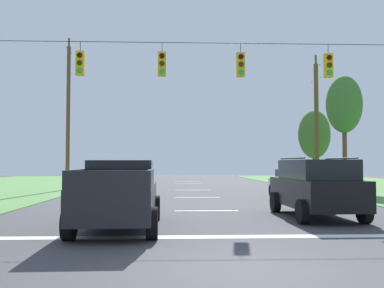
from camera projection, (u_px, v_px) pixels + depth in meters
The scene contains 15 objects.
ground_plane at pixel (247, 273), 7.31m from camera, with size 120.00×120.00×0.00m, color #3D3D42.
stop_bar_stripe at pixel (223, 237), 10.93m from camera, with size 14.30×0.45×0.01m, color white.
lane_dash_0 at pixel (206, 211), 16.92m from camera, with size 0.15×2.50×0.01m, color white.
lane_dash_1 at pixel (198, 197), 23.57m from camera, with size 0.15×2.50×0.01m, color white.
lane_dash_2 at pixel (193, 190), 29.99m from camera, with size 0.15×2.50×0.01m, color white.
lane_dash_3 at pixel (189, 184), 39.39m from camera, with size 0.15×2.50×0.01m, color white.
lane_dash_4 at pixel (187, 182), 43.70m from camera, with size 0.15×2.50×0.01m, color white.
overhead_signal_span at pixel (205, 109), 16.99m from camera, with size 16.66×0.31×7.11m.
pickup_truck at pixel (119, 194), 12.43m from camera, with size 2.37×5.44×1.95m.
suv_black at pixel (315, 187), 14.89m from camera, with size 2.31×4.85×2.05m.
distant_car_crossing_white at pixel (295, 183), 23.27m from camera, with size 2.19×4.38×1.52m.
utility_pole_mid_right at pixel (317, 123), 31.82m from camera, with size 0.32×2.00×9.90m.
utility_pole_near_left at pixel (68, 115), 30.24m from camera, with size 0.27×1.68×10.69m.
tree_roadside_right at pixel (314, 135), 35.20m from camera, with size 2.57×2.57×6.20m.
tree_roadside_far_right at pixel (344, 105), 29.40m from camera, with size 2.41×2.41×7.84m.
Camera 1 is at (-1.23, -7.36, 1.87)m, focal length 40.43 mm.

